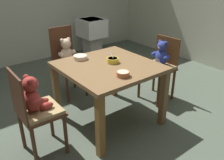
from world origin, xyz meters
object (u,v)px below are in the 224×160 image
at_px(porridge_bowl_terracotta_near_right, 123,74).
at_px(sink_basin, 92,32).
at_px(dining_table, 108,74).
at_px(teddy_chair_far_center, 160,62).
at_px(teddy_chair_near_front, 35,104).
at_px(teddy_chair_near_left, 67,58).
at_px(porridge_bowl_cream_near_left, 80,57).
at_px(porridge_bowl_yellow_center, 113,60).

distance_m(porridge_bowl_terracotta_near_right, sink_basin, 2.68).
relative_size(dining_table, porridge_bowl_terracotta_near_right, 7.45).
height_order(teddy_chair_far_center, teddy_chair_near_front, teddy_chair_near_front).
xyz_separation_m(teddy_chair_near_front, sink_basin, (-2.09, 2.02, -0.05)).
height_order(teddy_chair_near_left, sink_basin, teddy_chair_near_left).
xyz_separation_m(teddy_chair_far_center, porridge_bowl_cream_near_left, (-0.33, -1.02, 0.20)).
distance_m(teddy_chair_near_left, sink_basin, 1.66).
relative_size(porridge_bowl_yellow_center, sink_basin, 0.19).
distance_m(teddy_chair_near_front, porridge_bowl_yellow_center, 0.97).
height_order(teddy_chair_far_center, porridge_bowl_cream_near_left, teddy_chair_far_center).
xyz_separation_m(teddy_chair_near_left, sink_basin, (-1.17, 1.18, -0.05)).
distance_m(teddy_chair_far_center, porridge_bowl_terracotta_near_right, 1.02).
bearing_deg(teddy_chair_near_left, porridge_bowl_terracotta_near_right, -2.44).
bearing_deg(teddy_chair_far_center, sink_basin, -99.89).
xyz_separation_m(dining_table, teddy_chair_far_center, (-0.01, 0.87, -0.07)).
height_order(porridge_bowl_cream_near_left, sink_basin, sink_basin).
bearing_deg(dining_table, teddy_chair_far_center, 90.94).
bearing_deg(porridge_bowl_terracotta_near_right, teddy_chair_near_left, 178.17).
xyz_separation_m(teddy_chair_far_center, teddy_chair_near_front, (0.05, -1.74, 0.01)).
relative_size(teddy_chair_near_front, porridge_bowl_yellow_center, 6.24).
bearing_deg(porridge_bowl_terracotta_near_right, sink_basin, 152.88).
height_order(porridge_bowl_yellow_center, porridge_bowl_cream_near_left, porridge_bowl_yellow_center).
bearing_deg(sink_basin, teddy_chair_far_center, -7.70).
xyz_separation_m(teddy_chair_near_left, porridge_bowl_terracotta_near_right, (1.21, -0.04, 0.19)).
height_order(teddy_chair_near_left, porridge_bowl_terracotta_near_right, teddy_chair_near_left).
bearing_deg(teddy_chair_far_center, teddy_chair_near_left, -46.06).
relative_size(teddy_chair_near_left, porridge_bowl_terracotta_near_right, 7.13).
distance_m(dining_table, porridge_bowl_terracotta_near_right, 0.36).
relative_size(teddy_chair_near_front, teddy_chair_near_left, 0.93).
relative_size(dining_table, teddy_chair_near_front, 1.12).
bearing_deg(sink_basin, porridge_bowl_yellow_center, -27.79).
height_order(teddy_chair_near_front, porridge_bowl_cream_near_left, teddy_chair_near_front).
bearing_deg(porridge_bowl_yellow_center, sink_basin, 152.21).
height_order(dining_table, porridge_bowl_yellow_center, porridge_bowl_yellow_center).
relative_size(teddy_chair_near_left, porridge_bowl_cream_near_left, 5.99).
distance_m(dining_table, teddy_chair_near_left, 0.89).
bearing_deg(porridge_bowl_yellow_center, porridge_bowl_cream_near_left, -144.52).
height_order(teddy_chair_near_front, teddy_chair_near_left, teddy_chair_near_left).
relative_size(porridge_bowl_terracotta_near_right, sink_basin, 0.18).
relative_size(porridge_bowl_terracotta_near_right, porridge_bowl_cream_near_left, 0.84).
xyz_separation_m(teddy_chair_far_center, teddy_chair_near_left, (-0.87, -0.91, 0.01)).
bearing_deg(porridge_bowl_cream_near_left, teddy_chair_near_left, 168.23).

